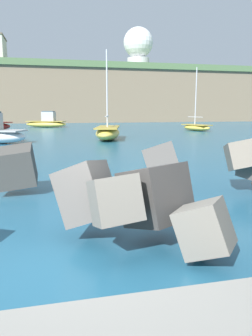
% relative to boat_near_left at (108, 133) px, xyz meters
% --- Properties ---
extents(ground_plane, '(400.00, 400.00, 0.00)m').
position_rel_boat_near_left_xyz_m(ground_plane, '(-4.16, -21.66, -0.61)').
color(ground_plane, '#235B7A').
extents(boat_near_left, '(3.33, 6.10, 7.25)m').
position_rel_boat_near_left_xyz_m(boat_near_left, '(0.00, 0.00, 0.00)').
color(boat_near_left, '#EAC64C').
rests_on(boat_near_left, ground).
extents(boat_near_centre, '(2.86, 4.53, 7.49)m').
position_rel_boat_near_left_xyz_m(boat_near_centre, '(12.63, 9.39, -0.13)').
color(boat_near_centre, '#EAC64C').
rests_on(boat_near_centre, ground).
extents(boat_near_right, '(6.29, 4.03, 2.35)m').
position_rel_boat_near_left_xyz_m(boat_near_right, '(-5.19, 21.51, 0.11)').
color(boat_near_right, '#EAC64C').
rests_on(boat_near_right, ground).
extents(headland_bluff, '(95.64, 45.31, 11.81)m').
position_rel_boat_near_left_xyz_m(headland_bluff, '(-7.03, 59.35, 5.32)').
color(headland_bluff, '#847056').
rests_on(headland_bluff, ground).
extents(radar_dome, '(7.34, 7.34, 10.79)m').
position_rel_boat_near_left_xyz_m(radar_dome, '(17.46, 53.92, 17.21)').
color(radar_dome, silver).
rests_on(radar_dome, headland_bluff).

